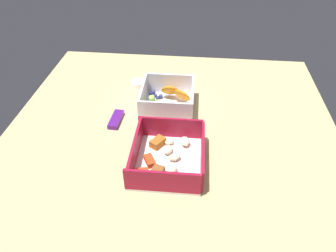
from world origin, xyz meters
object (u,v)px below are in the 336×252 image
pasta_container (168,157)px  fruit_bowl (167,101)px  paper_cup_liner (139,83)px  candy_bar (116,119)px

pasta_container → fruit_bowl: (20.60, 2.23, 0.42)cm
paper_cup_liner → pasta_container: bearing=-159.2°
fruit_bowl → candy_bar: bearing=120.8°
pasta_container → paper_cup_liner: pasta_container is taller
fruit_bowl → candy_bar: 14.23cm
pasta_container → candy_bar: pasta_container is taller
pasta_container → candy_bar: bearing=46.7°
pasta_container → fruit_bowl: 20.72cm
candy_bar → paper_cup_liner: paper_cup_liner is taller
fruit_bowl → candy_bar: fruit_bowl is taller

